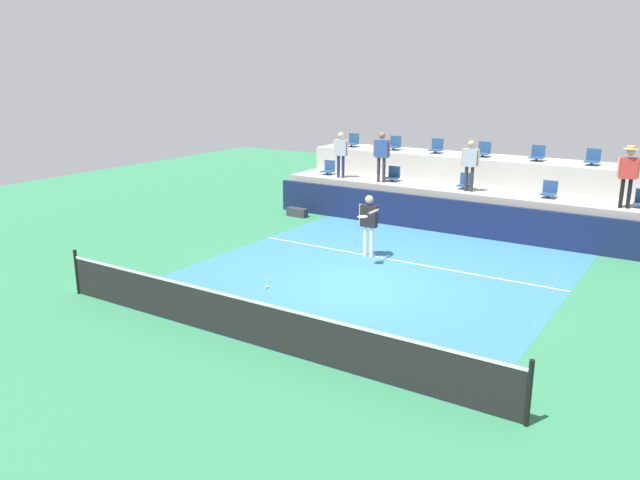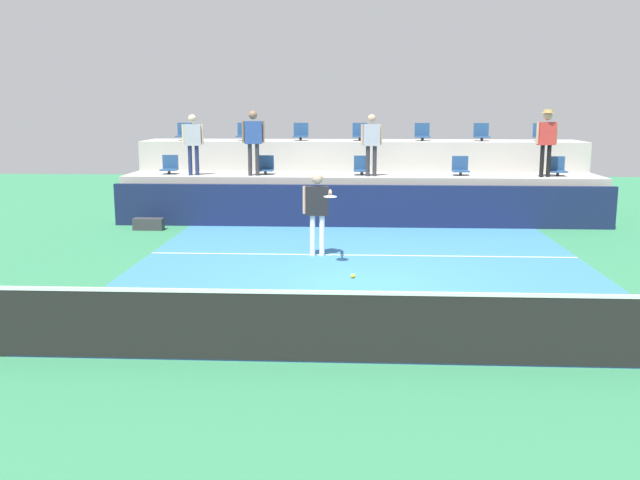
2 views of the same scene
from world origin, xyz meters
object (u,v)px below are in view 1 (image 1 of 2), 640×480
Objects in this scene: stadium_chair_lower_center at (465,182)px; stadium_chair_upper_far_left at (353,141)px; stadium_chair_upper_center at (484,151)px; tennis_ball at (267,287)px; stadium_chair_upper_left at (394,144)px; stadium_chair_upper_mid_right at (537,154)px; spectator_leaning_on_rail at (470,161)px; spectator_in_white at (382,152)px; stadium_chair_lower_right at (549,191)px; stadium_chair_lower_far_left at (328,169)px; spectator_in_grey at (341,151)px; spectator_with_hat at (628,170)px; stadium_chair_upper_mid_left at (436,147)px; tennis_player at (369,219)px; stadium_chair_lower_left at (393,175)px; equipment_bag at (297,212)px; stadium_chair_upper_right at (593,158)px.

stadium_chair_upper_far_left reaches higher than stadium_chair_lower_center.
stadium_chair_upper_center is (5.29, 0.00, 0.00)m from stadium_chair_upper_far_left.
stadium_chair_upper_center is 12.42m from tennis_ball.
stadium_chair_upper_left is 1.00× the size of stadium_chair_upper_mid_right.
stadium_chair_lower_center is at bearing 122.87° from spectator_leaning_on_rail.
stadium_chair_upper_far_left is 7.14m from stadium_chair_upper_mid_right.
stadium_chair_upper_center is at bearing 180.00° from stadium_chair_upper_mid_right.
spectator_in_white is (0.59, -2.18, -0.01)m from stadium_chair_upper_left.
stadium_chair_lower_right is 0.30× the size of spectator_in_white.
tennis_ball is (5.19, -12.34, -1.38)m from stadium_chair_upper_far_left.
stadium_chair_lower_far_left is 1.15m from spectator_in_grey.
spectator_leaning_on_rail is (3.18, 0.00, -0.07)m from spectator_in_white.
spectator_with_hat is (9.44, 0.00, 0.12)m from spectator_in_grey.
stadium_chair_upper_mid_left is 0.32× the size of spectator_in_grey.
tennis_player is (2.58, -6.74, -1.24)m from stadium_chair_upper_left.
stadium_chair_lower_left is 1.00× the size of stadium_chair_upper_mid_right.
stadium_chair_upper_center is (-2.74, 1.80, 0.85)m from stadium_chair_lower_right.
spectator_in_white is (2.42, -2.18, -0.01)m from stadium_chair_upper_far_left.
stadium_chair_lower_center is 2.69m from stadium_chair_lower_right.
equipment_bag is (-5.27, 8.58, -0.78)m from tennis_ball.
equipment_bag is (-5.37, -3.76, -2.16)m from stadium_chair_upper_center.
stadium_chair_upper_left is 0.68× the size of equipment_bag.
spectator_in_grey is at bearing -115.90° from stadium_chair_upper_left.
stadium_chair_lower_right is 2.59m from spectator_leaning_on_rail.
spectator_leaning_on_rail is (1.19, 4.55, 1.16)m from tennis_player.
stadium_chair_lower_left is at bearing -145.29° from stadium_chair_upper_center.
stadium_chair_lower_right is 8.45m from equipment_bag.
stadium_chair_upper_far_left is at bearing 180.00° from stadium_chair_upper_mid_right.
spectator_in_white is 7.79m from spectator_with_hat.
stadium_chair_lower_far_left is 1.00× the size of stadium_chair_lower_right.
stadium_chair_upper_left is at bearing 180.00° from stadium_chair_upper_center.
spectator_with_hat reaches higher than spectator_leaning_on_rail.
stadium_chair_upper_right reaches higher than stadium_chair_lower_center.
stadium_chair_upper_left is 4.36m from spectator_leaning_on_rail.
stadium_chair_upper_mid_left is at bearing 158.24° from stadium_chair_lower_right.
stadium_chair_lower_far_left is at bearing -165.86° from stadium_chair_upper_mid_right.
tennis_player is at bearing -123.56° from stadium_chair_upper_right.
stadium_chair_lower_far_left is 0.30× the size of tennis_player.
stadium_chair_upper_mid_left is 1.00× the size of stadium_chair_upper_mid_right.
tennis_ball is (1.66, -12.34, -1.38)m from stadium_chair_upper_mid_left.
stadium_chair_lower_center is 0.30× the size of tennis_player.
stadium_chair_upper_center reaches higher than stadium_chair_lower_right.
tennis_ball is at bearing -74.76° from stadium_chair_upper_left.
stadium_chair_lower_far_left and stadium_chair_lower_left have the same top height.
stadium_chair_lower_right is (8.04, 0.00, 0.00)m from stadium_chair_lower_far_left.
stadium_chair_upper_far_left and stadium_chair_upper_center have the same top height.
spectator_leaning_on_rail is at bearing -7.53° from stadium_chair_lower_left.
stadium_chair_upper_mid_right is at bearing 45.17° from stadium_chair_lower_center.
stadium_chair_upper_far_left is 1.00× the size of stadium_chair_upper_mid_left.
stadium_chair_upper_left is at bearing 180.00° from stadium_chair_upper_mid_right.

